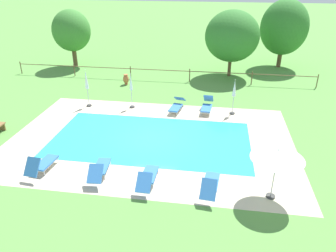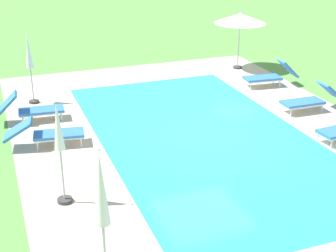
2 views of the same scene
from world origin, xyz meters
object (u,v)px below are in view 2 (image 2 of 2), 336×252
(sun_lounger_north_end, at_px, (311,99))
(patio_umbrella_open_foreground, at_px, (240,19))
(patio_umbrella_closed_row_mid_west, at_px, (59,139))
(sun_lounger_north_far, at_px, (31,109))
(patio_umbrella_closed_row_west, at_px, (29,59))
(sun_lounger_south_near_corner, at_px, (47,133))
(sun_lounger_north_near_steps, at_px, (270,75))
(patio_umbrella_closed_row_centre, at_px, (102,200))

(sun_lounger_north_end, distance_m, patio_umbrella_open_foreground, 5.23)
(patio_umbrella_closed_row_mid_west, bearing_deg, sun_lounger_north_far, 1.83)
(patio_umbrella_open_foreground, relative_size, patio_umbrella_closed_row_west, 0.98)
(sun_lounger_north_far, distance_m, patio_umbrella_closed_row_west, 1.93)
(sun_lounger_south_near_corner, relative_size, patio_umbrella_open_foreground, 0.95)
(sun_lounger_north_near_steps, distance_m, sun_lounger_south_near_corner, 8.43)
(sun_lounger_north_end, bearing_deg, patio_umbrella_open_foreground, -1.12)
(sun_lounger_north_far, height_order, patio_umbrella_closed_row_mid_west, patio_umbrella_closed_row_mid_west)
(sun_lounger_north_near_steps, relative_size, sun_lounger_north_end, 1.00)
(sun_lounger_north_far, height_order, patio_umbrella_closed_row_west, patio_umbrella_closed_row_west)
(patio_umbrella_closed_row_west, bearing_deg, patio_umbrella_open_foreground, -80.83)
(patio_umbrella_closed_row_west, relative_size, patio_umbrella_closed_row_centre, 0.90)
(sun_lounger_north_end, relative_size, patio_umbrella_closed_row_mid_west, 0.87)
(sun_lounger_north_near_steps, xyz_separation_m, patio_umbrella_open_foreground, (2.39, 0.02, 1.58))
(patio_umbrella_closed_row_mid_west, distance_m, patio_umbrella_closed_row_centre, 2.88)
(patio_umbrella_open_foreground, xyz_separation_m, patio_umbrella_closed_row_west, (-1.30, 8.05, -0.51))
(sun_lounger_north_near_steps, relative_size, patio_umbrella_closed_row_west, 0.88)
(sun_lounger_north_end, relative_size, sun_lounger_south_near_corner, 0.94)
(patio_umbrella_closed_row_mid_west, bearing_deg, sun_lounger_south_near_corner, -0.94)
(patio_umbrella_open_foreground, distance_m, patio_umbrella_closed_row_west, 8.17)
(sun_lounger_north_far, distance_m, patio_umbrella_open_foreground, 8.90)
(patio_umbrella_closed_row_centre, bearing_deg, sun_lounger_north_near_steps, -43.97)
(sun_lounger_north_far, height_order, sun_lounger_south_near_corner, sun_lounger_north_far)
(sun_lounger_south_near_corner, bearing_deg, sun_lounger_north_near_steps, -73.49)
(sun_lounger_north_near_steps, bearing_deg, patio_umbrella_closed_row_mid_west, 123.35)
(sun_lounger_north_end, distance_m, patio_umbrella_closed_row_mid_west, 8.54)
(sun_lounger_north_near_steps, xyz_separation_m, patio_umbrella_closed_row_west, (1.09, 8.07, 1.08))
(sun_lounger_north_end, bearing_deg, patio_umbrella_closed_row_centre, 125.77)
(sun_lounger_south_near_corner, relative_size, patio_umbrella_closed_row_mid_west, 0.93)
(patio_umbrella_open_foreground, height_order, patio_umbrella_closed_row_mid_west, patio_umbrella_closed_row_mid_west)
(sun_lounger_north_near_steps, bearing_deg, sun_lounger_north_far, 93.42)
(patio_umbrella_open_foreground, relative_size, patio_umbrella_closed_row_mid_west, 0.97)
(sun_lounger_north_near_steps, xyz_separation_m, sun_lounger_north_end, (-2.59, 0.12, -0.01))
(sun_lounger_north_far, relative_size, sun_lounger_north_end, 1.00)
(sun_lounger_north_far, bearing_deg, sun_lounger_north_end, -104.39)
(sun_lounger_north_far, distance_m, patio_umbrella_closed_row_centre, 7.83)
(patio_umbrella_closed_row_west, xyz_separation_m, patio_umbrella_closed_row_centre, (-9.31, -0.14, 0.17))
(patio_umbrella_open_foreground, xyz_separation_m, patio_umbrella_closed_row_centre, (-10.61, 7.91, -0.34))
(patio_umbrella_closed_row_west, bearing_deg, sun_lounger_north_far, 172.35)
(patio_umbrella_closed_row_west, distance_m, patio_umbrella_closed_row_mid_west, 6.44)
(sun_lounger_south_near_corner, bearing_deg, patio_umbrella_closed_row_centre, -178.48)
(patio_umbrella_closed_row_centre, bearing_deg, sun_lounger_north_far, 2.66)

